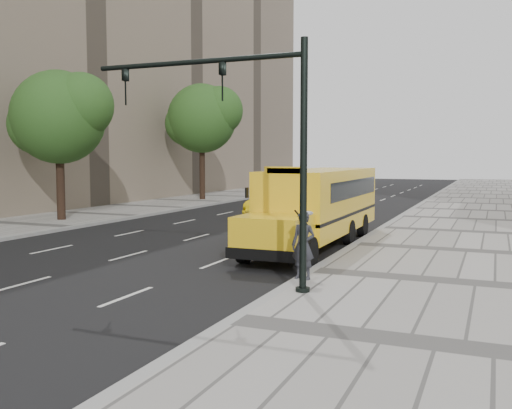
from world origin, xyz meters
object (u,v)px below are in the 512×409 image
at_px(taxi_far, 271,203).
at_px(traffic_signal, 251,134).
at_px(taxi_near, 256,226).
at_px(tree_b, 60,116).
at_px(pedestrian, 303,245).
at_px(school_bus, 320,201).
at_px(tree_c, 203,118).

xyz_separation_m(taxi_far, traffic_signal, (6.28, -17.43, 3.29)).
bearing_deg(taxi_far, traffic_signal, -72.69).
bearing_deg(taxi_near, taxi_far, 88.95).
height_order(tree_b, traffic_signal, tree_b).
height_order(taxi_near, pedestrian, pedestrian).
bearing_deg(traffic_signal, pedestrian, 55.48).
xyz_separation_m(school_bus, taxi_near, (-2.50, -0.69, -1.08)).
bearing_deg(pedestrian, tree_c, 131.80).
bearing_deg(tree_c, traffic_signal, -59.55).
relative_size(tree_b, pedestrian, 4.29).
relative_size(school_bus, pedestrian, 6.15).
distance_m(school_bus, taxi_near, 2.81).
distance_m(taxi_near, traffic_signal, 9.12).
bearing_deg(traffic_signal, tree_b, 145.86).
height_order(taxi_far, traffic_signal, traffic_signal).
distance_m(tree_c, taxi_far, 14.23).
height_order(school_bus, traffic_signal, traffic_signal).
height_order(tree_b, taxi_far, tree_b).
bearing_deg(tree_c, school_bus, -50.38).
distance_m(taxi_far, pedestrian, 17.60).
xyz_separation_m(tree_c, pedestrian, (16.55, -25.13, -5.46)).
bearing_deg(traffic_signal, school_bus, 94.64).
height_order(tree_b, school_bus, tree_b).
xyz_separation_m(tree_b, pedestrian, (16.56, -9.18, -4.55)).
height_order(taxi_near, traffic_signal, traffic_signal).
height_order(tree_c, taxi_near, tree_c).
bearing_deg(school_bus, tree_b, 172.18).
relative_size(tree_b, tree_c, 0.88).
relative_size(tree_b, taxi_near, 2.00).
height_order(tree_c, taxi_far, tree_c).
relative_size(tree_c, traffic_signal, 1.44).
bearing_deg(taxi_near, school_bus, -3.36).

